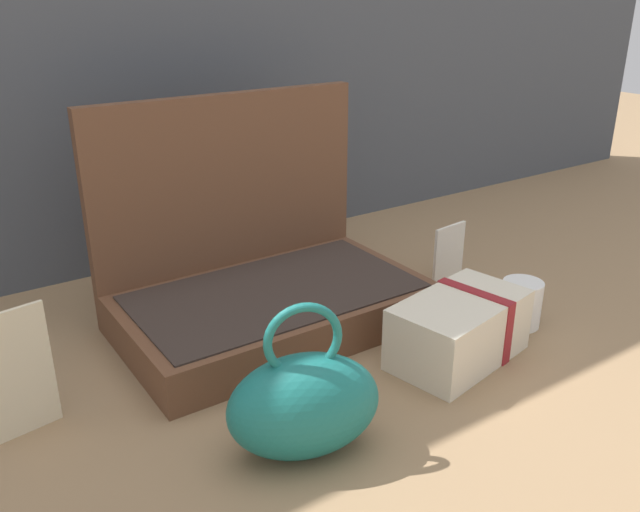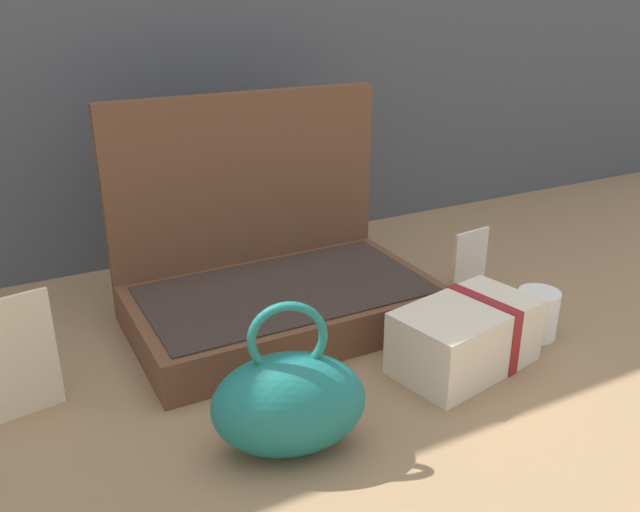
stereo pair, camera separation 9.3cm
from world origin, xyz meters
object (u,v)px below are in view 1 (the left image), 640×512
at_px(coffee_mug, 520,304).
at_px(poster_card_right, 449,254).
at_px(teal_pouch_handbag, 304,404).
at_px(info_card_left, 18,373).
at_px(open_suitcase, 261,276).
at_px(cream_toiletry_bag, 460,329).

bearing_deg(coffee_mug, poster_card_right, 82.33).
distance_m(teal_pouch_handbag, info_card_left, 0.37).
bearing_deg(open_suitcase, info_card_left, -165.61).
xyz_separation_m(teal_pouch_handbag, coffee_mug, (0.49, 0.08, -0.03)).
bearing_deg(info_card_left, coffee_mug, -21.66).
xyz_separation_m(open_suitcase, coffee_mug, (0.35, -0.27, -0.04)).
bearing_deg(info_card_left, open_suitcase, 4.85).
bearing_deg(teal_pouch_handbag, cream_toiletry_bag, 9.82).
relative_size(cream_toiletry_bag, poster_card_right, 2.04).
relative_size(teal_pouch_handbag, cream_toiletry_bag, 0.89).
bearing_deg(coffee_mug, cream_toiletry_bag, -173.40).
bearing_deg(info_card_left, poster_card_right, -6.90).
bearing_deg(coffee_mug, teal_pouch_handbag, -171.25).
height_order(teal_pouch_handbag, coffee_mug, teal_pouch_handbag).
bearing_deg(cream_toiletry_bag, open_suitcase, 123.27).
bearing_deg(open_suitcase, poster_card_right, -10.39).
bearing_deg(coffee_mug, info_card_left, 167.88).
xyz_separation_m(open_suitcase, poster_card_right, (0.38, -0.07, -0.02)).
distance_m(info_card_left, poster_card_right, 0.80).
height_order(cream_toiletry_bag, coffee_mug, cream_toiletry_bag).
xyz_separation_m(cream_toiletry_bag, info_card_left, (-0.61, 0.18, 0.04)).
xyz_separation_m(open_suitcase, cream_toiletry_bag, (0.19, -0.29, -0.03)).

